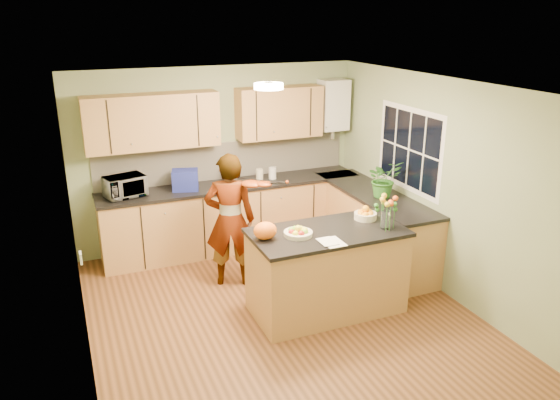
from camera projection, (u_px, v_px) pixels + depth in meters
name	position (u px, v px, depth m)	size (l,w,h in m)	color
floor	(280.00, 314.00, 6.05)	(4.50, 4.50, 0.00)	#563318
ceiling	(280.00, 86.00, 5.23)	(4.00, 4.50, 0.02)	silver
wall_back	(218.00, 157.00, 7.61)	(4.00, 0.02, 2.50)	gray
wall_front	(408.00, 313.00, 3.68)	(4.00, 0.02, 2.50)	gray
wall_left	(76.00, 237.00, 4.92)	(0.02, 4.50, 2.50)	gray
wall_right	(438.00, 186.00, 6.37)	(0.02, 4.50, 2.50)	gray
back_counter	(233.00, 215.00, 7.64)	(3.64, 0.62, 0.94)	#BB894A
right_counter	(373.00, 226.00, 7.25)	(0.62, 2.24, 0.94)	#BB894A
splashback	(226.00, 160.00, 7.65)	(3.60, 0.02, 0.52)	beige
upper_cabinets	(207.00, 117.00, 7.20)	(3.20, 0.34, 0.70)	#BB894A
boiler	(333.00, 105.00, 7.87)	(0.40, 0.30, 0.86)	white
window_right	(409.00, 149.00, 6.79)	(0.01, 1.30, 1.05)	white
light_switch	(81.00, 258.00, 4.38)	(0.02, 0.09, 0.09)	white
ceiling_lamp	(269.00, 86.00, 5.51)	(0.30, 0.30, 0.07)	#FFEABF
peninsula_island	(327.00, 271.00, 5.99)	(1.67, 0.85, 0.96)	#BB894A
fruit_dish	(298.00, 232.00, 5.69)	(0.30, 0.30, 0.11)	beige
orange_bowl	(365.00, 214.00, 6.14)	(0.25, 0.25, 0.15)	beige
flower_vase	(387.00, 203.00, 5.80)	(0.24, 0.24, 0.44)	silver
orange_bag	(265.00, 231.00, 5.59)	(0.24, 0.21, 0.18)	orange
papers	(333.00, 242.00, 5.53)	(0.20, 0.27, 0.01)	white
violinist	(230.00, 220.00, 6.49)	(0.60, 0.39, 1.65)	tan
violin	(251.00, 184.00, 6.21)	(0.57, 0.23, 0.11)	#511805
microwave	(125.00, 186.00, 6.92)	(0.49, 0.33, 0.27)	white
blue_box	(185.00, 180.00, 7.18)	(0.34, 0.25, 0.27)	navy
kettle	(231.00, 174.00, 7.46)	(0.17, 0.17, 0.33)	silver
jar_cream	(260.00, 174.00, 7.63)	(0.10, 0.10, 0.16)	beige
jar_white	(272.00, 173.00, 7.67)	(0.10, 0.10, 0.16)	white
potted_plant	(384.00, 179.00, 6.88)	(0.43, 0.37, 0.48)	#317426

